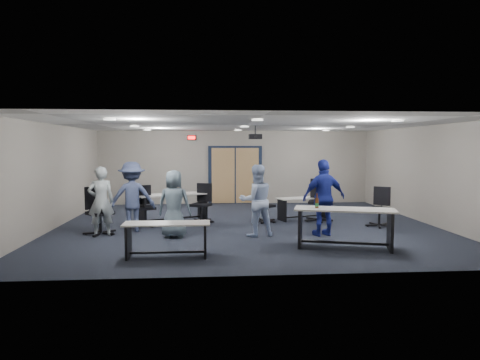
{
  "coord_description": "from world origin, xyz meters",
  "views": [
    {
      "loc": [
        -1.05,
        -11.36,
        2.12
      ],
      "look_at": [
        -0.19,
        -0.3,
        1.26
      ],
      "focal_mm": 32.0,
      "sensor_mm": 36.0,
      "label": 1
    }
  ],
  "objects": [
    {
      "name": "ceiling_projector",
      "position": [
        0.3,
        0.5,
        2.4
      ],
      "size": [
        0.35,
        0.32,
        0.37
      ],
      "color": "black",
      "rests_on": "ceiling"
    },
    {
      "name": "person_plaid",
      "position": [
        -1.82,
        -1.37,
        0.79
      ],
      "size": [
        0.85,
        0.62,
        1.58
      ],
      "primitive_type": "imported",
      "rotation": [
        0.0,
        0.0,
        2.98
      ],
      "color": "slate",
      "rests_on": "floor"
    },
    {
      "name": "double_door",
      "position": [
        0.0,
        4.46,
        1.05
      ],
      "size": [
        2.0,
        0.07,
        2.2
      ],
      "color": "black",
      "rests_on": "back_wall"
    },
    {
      "name": "chair_back_a",
      "position": [
        -2.7,
        0.07,
        0.54
      ],
      "size": [
        0.9,
        0.9,
        1.09
      ],
      "primitive_type": null,
      "rotation": [
        0.0,
        0.0,
        0.41
      ],
      "color": "black",
      "rests_on": "floor"
    },
    {
      "name": "ceiling_can_lights",
      "position": [
        0.0,
        0.25,
        2.67
      ],
      "size": [
        6.24,
        5.74,
        0.02
      ],
      "primitive_type": null,
      "color": "white",
      "rests_on": "ceiling"
    },
    {
      "name": "person_navy",
      "position": [
        1.73,
        -1.44,
        0.91
      ],
      "size": [
        1.14,
        0.65,
        1.82
      ],
      "primitive_type": "imported",
      "rotation": [
        0.0,
        0.0,
        3.35
      ],
      "color": "navy",
      "rests_on": "floor"
    },
    {
      "name": "back_wall",
      "position": [
        0.0,
        4.5,
        1.35
      ],
      "size": [
        10.0,
        0.04,
        2.7
      ],
      "primitive_type": "cube",
      "color": "gray",
      "rests_on": "floor"
    },
    {
      "name": "table_front_right",
      "position": [
        1.8,
        -2.73,
        0.58
      ],
      "size": [
        2.17,
        1.22,
        1.14
      ],
      "rotation": [
        0.0,
        0.0,
        -0.28
      ],
      "color": "beige",
      "rests_on": "floor"
    },
    {
      "name": "person_lightblue",
      "position": [
        0.12,
        -1.38,
        0.85
      ],
      "size": [
        0.93,
        0.79,
        1.7
      ],
      "primitive_type": "imported",
      "rotation": [
        0.0,
        0.0,
        3.33
      ],
      "color": "#BDD1FA",
      "rests_on": "floor"
    },
    {
      "name": "table_back_right",
      "position": [
        1.75,
        0.84,
        0.44
      ],
      "size": [
        1.67,
        1.0,
        0.64
      ],
      "rotation": [
        0.0,
        0.0,
        0.32
      ],
      "color": "beige",
      "rests_on": "floor"
    },
    {
      "name": "table_back_left",
      "position": [
        -1.98,
        0.64,
        0.55
      ],
      "size": [
        2.09,
        1.42,
        0.94
      ],
      "rotation": [
        0.0,
        0.0,
        0.42
      ],
      "color": "beige",
      "rests_on": "floor"
    },
    {
      "name": "exit_sign",
      "position": [
        -1.6,
        4.44,
        2.45
      ],
      "size": [
        0.32,
        0.07,
        0.18
      ],
      "color": "black",
      "rests_on": "back_wall"
    },
    {
      "name": "front_wall",
      "position": [
        0.0,
        -4.5,
        1.35
      ],
      "size": [
        10.0,
        0.04,
        2.7
      ],
      "primitive_type": "cube",
      "color": "gray",
      "rests_on": "floor"
    },
    {
      "name": "chair_back_b",
      "position": [
        -1.22,
        0.55,
        0.54
      ],
      "size": [
        0.91,
        0.91,
        1.09
      ],
      "primitive_type": null,
      "rotation": [
        0.0,
        0.0,
        -0.44
      ],
      "color": "black",
      "rests_on": "floor"
    },
    {
      "name": "person_back",
      "position": [
        -2.92,
        -0.58,
        0.87
      ],
      "size": [
        1.24,
        0.86,
        1.75
      ],
      "primitive_type": "imported",
      "rotation": [
        0.0,
        0.0,
        3.34
      ],
      "color": "#3C476D",
      "rests_on": "floor"
    },
    {
      "name": "ceiling",
      "position": [
        0.0,
        0.0,
        2.7
      ],
      "size": [
        10.0,
        9.0,
        0.04
      ],
      "primitive_type": "cube",
      "color": "white",
      "rests_on": "back_wall"
    },
    {
      "name": "chair_back_d",
      "position": [
        2.11,
        0.5,
        0.6
      ],
      "size": [
        0.96,
        0.96,
        1.2
      ],
      "primitive_type": null,
      "rotation": [
        0.0,
        0.0,
        -0.34
      ],
      "color": "black",
      "rests_on": "floor"
    },
    {
      "name": "floor",
      "position": [
        0.0,
        0.0,
        0.0
      ],
      "size": [
        10.0,
        10.0,
        0.0
      ],
      "primitive_type": "plane",
      "color": "#1B212C",
      "rests_on": "ground"
    },
    {
      "name": "table_front_left",
      "position": [
        -1.82,
        -3.18,
        0.46
      ],
      "size": [
        1.65,
        0.55,
        0.67
      ],
      "rotation": [
        0.0,
        0.0,
        -0.0
      ],
      "color": "beige",
      "rests_on": "floor"
    },
    {
      "name": "chair_loose_right",
      "position": [
        3.51,
        -0.44,
        0.52
      ],
      "size": [
        0.92,
        0.92,
        1.05
      ],
      "primitive_type": null,
      "rotation": [
        0.0,
        0.0,
        -0.65
      ],
      "color": "black",
      "rests_on": "floor"
    },
    {
      "name": "person_gray",
      "position": [
        -3.56,
        -1.07,
        0.83
      ],
      "size": [
        0.68,
        0.53,
        1.66
      ],
      "primitive_type": "imported",
      "rotation": [
        0.0,
        0.0,
        3.39
      ],
      "color": "#A0ABAE",
      "rests_on": "floor"
    },
    {
      "name": "left_wall",
      "position": [
        -5.0,
        0.0,
        1.35
      ],
      "size": [
        0.04,
        9.0,
        2.7
      ],
      "primitive_type": "cube",
      "color": "gray",
      "rests_on": "floor"
    },
    {
      "name": "right_wall",
      "position": [
        5.0,
        0.0,
        1.35
      ],
      "size": [
        0.04,
        9.0,
        2.7
      ],
      "primitive_type": "cube",
      "color": "gray",
      "rests_on": "floor"
    },
    {
      "name": "chair_loose_left",
      "position": [
        -3.63,
        -0.92,
        0.58
      ],
      "size": [
        1.03,
        1.03,
        1.16
      ],
      "primitive_type": null,
      "rotation": [
        0.0,
        0.0,
        0.78
      ],
      "color": "black",
      "rests_on": "floor"
    },
    {
      "name": "chair_back_c",
      "position": [
        0.56,
        0.46,
        0.51
      ],
      "size": [
        0.89,
        0.89,
        1.02
      ],
      "primitive_type": null,
      "rotation": [
        0.0,
        0.0,
        0.56
      ],
      "color": "black",
      "rests_on": "floor"
    }
  ]
}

